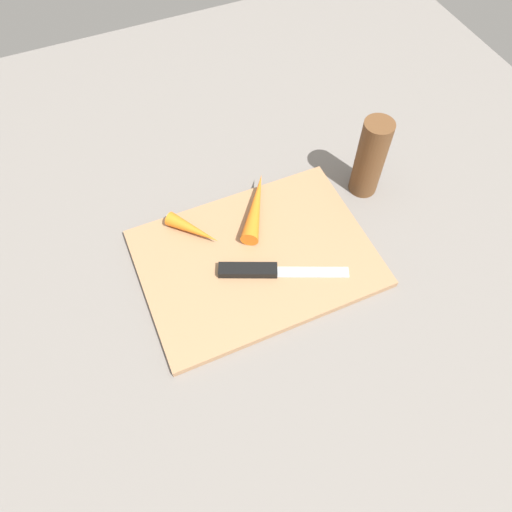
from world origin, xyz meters
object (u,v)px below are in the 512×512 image
object	(u,v)px
knife	(257,270)
pepper_grinder	(370,158)
cutting_board	(256,258)
carrot_short	(193,230)
carrot_long	(256,206)

from	to	relation	value
knife	pepper_grinder	xyz separation A→B (m)	(0.24, 0.09, 0.06)
cutting_board	carrot_short	world-z (taller)	carrot_short
carrot_long	carrot_short	bearing A→B (deg)	123.07
cutting_board	carrot_short	size ratio (longest dim) A/B	3.86
carrot_long	carrot_short	xyz separation A→B (m)	(-0.11, -0.00, -0.00)
cutting_board	carrot_short	xyz separation A→B (m)	(-0.08, 0.08, 0.02)
knife	carrot_long	distance (m)	0.12
carrot_short	pepper_grinder	xyz separation A→B (m)	(0.31, -0.01, 0.05)
knife	carrot_short	xyz separation A→B (m)	(-0.06, 0.11, 0.01)
knife	carrot_short	size ratio (longest dim) A/B	2.05
cutting_board	knife	distance (m)	0.03
carrot_short	pepper_grinder	world-z (taller)	pepper_grinder
carrot_long	pepper_grinder	xyz separation A→B (m)	(0.20, -0.02, 0.05)
carrot_long	pepper_grinder	size ratio (longest dim) A/B	0.95
carrot_long	carrot_short	distance (m)	0.11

